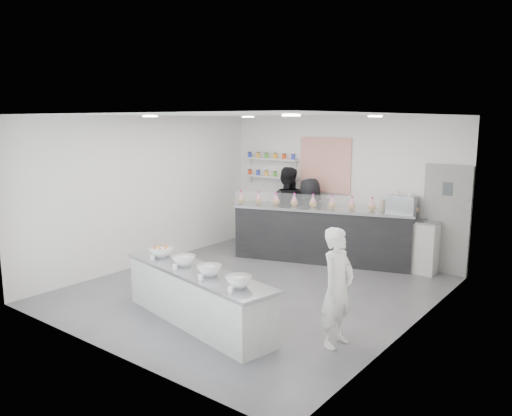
{
  "coord_description": "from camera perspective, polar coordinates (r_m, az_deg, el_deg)",
  "views": [
    {
      "loc": [
        5.11,
        -6.55,
        2.92
      ],
      "look_at": [
        -0.27,
        0.4,
        1.36
      ],
      "focal_mm": 35.0,
      "sensor_mm": 36.0,
      "label": 1
    }
  ],
  "objects": [
    {
      "name": "label_cards",
      "position": [
        6.86,
        -9.16,
        -7.83
      ],
      "size": [
        2.01,
        0.04,
        0.07
      ],
      "primitive_type": null,
      "color": "white",
      "rests_on": "prep_counter"
    },
    {
      "name": "espresso_ledge",
      "position": [
        10.28,
        16.39,
        -3.94
      ],
      "size": [
        1.37,
        0.44,
        1.02
      ],
      "primitive_type": "cube",
      "color": "#B5B6B0",
      "rests_on": "floor"
    },
    {
      "name": "pattern_panel",
      "position": [
        11.02,
        7.89,
        4.9
      ],
      "size": [
        1.25,
        0.03,
        1.2
      ],
      "primitive_type": "cube",
      "color": "#DE4733",
      "rests_on": "back_wall"
    },
    {
      "name": "floor",
      "position": [
        8.81,
        -0.22,
        -9.33
      ],
      "size": [
        6.0,
        6.0,
        0.0
      ],
      "primitive_type": "plane",
      "color": "#515156",
      "rests_on": "ground"
    },
    {
      "name": "sneeze_guard",
      "position": [
        10.0,
        7.22,
        0.59
      ],
      "size": [
        3.45,
        1.12,
        0.31
      ],
      "primitive_type": "cube",
      "rotation": [
        0.0,
        0.0,
        0.31
      ],
      "color": "white",
      "rests_on": "back_bar"
    },
    {
      "name": "cup_stacks",
      "position": [
        10.28,
        14.64,
        -0.01
      ],
      "size": [
        0.24,
        0.24,
        0.33
      ],
      "primitive_type": null,
      "color": "gray",
      "rests_on": "espresso_ledge"
    },
    {
      "name": "downlight_2",
      "position": [
        10.43,
        -0.91,
        10.37
      ],
      "size": [
        0.24,
        0.24,
        0.02
      ],
      "primitive_type": "cylinder",
      "color": "white",
      "rests_on": "ceiling"
    },
    {
      "name": "prep_bowls",
      "position": [
        7.24,
        -6.87,
        -6.52
      ],
      "size": [
        2.35,
        0.9,
        0.14
      ],
      "primitive_type": null,
      "rotation": [
        0.0,
        0.0,
        -0.2
      ],
      "color": "white",
      "rests_on": "prep_counter"
    },
    {
      "name": "jar_shelf_lower",
      "position": [
        11.75,
        1.73,
        3.59
      ],
      "size": [
        1.45,
        0.22,
        0.04
      ],
      "primitive_type": "cube",
      "color": "silver",
      "rests_on": "back_wall"
    },
    {
      "name": "jar_shelf_upper",
      "position": [
        11.71,
        1.74,
        5.63
      ],
      "size": [
        1.45,
        0.22,
        0.04
      ],
      "primitive_type": "cube",
      "color": "silver",
      "rests_on": "back_wall"
    },
    {
      "name": "staff_right",
      "position": [
        10.88,
        6.12,
        -1.02
      ],
      "size": [
        0.94,
        0.74,
        1.69
      ],
      "primitive_type": "imported",
      "rotation": [
        0.0,
        0.0,
        2.86
      ],
      "color": "black",
      "rests_on": "floor"
    },
    {
      "name": "preserve_jars",
      "position": [
        11.71,
        1.68,
        4.94
      ],
      "size": [
        1.45,
        0.1,
        0.56
      ],
      "primitive_type": null,
      "color": "#DF4013",
      "rests_on": "jar_shelf_lower"
    },
    {
      "name": "cookie_bags",
      "position": [
        10.31,
        7.61,
        0.77
      ],
      "size": [
        3.62,
        1.29,
        0.28
      ],
      "primitive_type": null,
      "rotation": [
        0.0,
        0.0,
        0.31
      ],
      "color": "pink",
      "rests_on": "back_bar"
    },
    {
      "name": "back_wall",
      "position": [
        10.93,
        9.49,
        2.43
      ],
      "size": [
        5.5,
        0.0,
        5.5
      ],
      "primitive_type": "plane",
      "rotation": [
        1.57,
        0.0,
        0.0
      ],
      "color": "white",
      "rests_on": "floor"
    },
    {
      "name": "staff_left",
      "position": [
        11.23,
        3.51,
        -0.1
      ],
      "size": [
        1.13,
        1.02,
        1.89
      ],
      "primitive_type": "imported",
      "rotation": [
        0.0,
        0.0,
        3.54
      ],
      "color": "black",
      "rests_on": "floor"
    },
    {
      "name": "left_wall",
      "position": [
        10.33,
        -12.36,
        1.9
      ],
      "size": [
        0.0,
        6.0,
        6.0
      ],
      "primitive_type": "plane",
      "rotation": [
        1.57,
        0.0,
        1.57
      ],
      "color": "white",
      "rests_on": "floor"
    },
    {
      "name": "downlight_3",
      "position": [
        8.96,
        13.46,
        10.15
      ],
      "size": [
        0.24,
        0.24,
        0.02
      ],
      "primitive_type": "cylinder",
      "color": "white",
      "rests_on": "ceiling"
    },
    {
      "name": "woman_prep",
      "position": [
        6.61,
        9.3,
        -8.94
      ],
      "size": [
        0.41,
        0.6,
        1.57
      ],
      "primitive_type": "imported",
      "rotation": [
        0.0,
        0.0,
        1.51
      ],
      "color": "white",
      "rests_on": "floor"
    },
    {
      "name": "back_door",
      "position": [
        10.1,
        20.89,
        -1.3
      ],
      "size": [
        0.88,
        0.04,
        2.1
      ],
      "primitive_type": "cube",
      "color": "gray",
      "rests_on": "floor"
    },
    {
      "name": "prep_counter",
      "position": [
        7.39,
        -6.79,
        -10.01
      ],
      "size": [
        2.99,
        1.22,
        0.8
      ],
      "primitive_type": "cube",
      "rotation": [
        0.0,
        0.0,
        -0.2
      ],
      "color": "#B5B6B0",
      "rests_on": "floor"
    },
    {
      "name": "espresso_machine",
      "position": [
        10.14,
        16.43,
        0.06
      ],
      "size": [
        0.56,
        0.39,
        0.43
      ],
      "primitive_type": "cube",
      "color": "#93969E",
      "rests_on": "espresso_ledge"
    },
    {
      "name": "ceiling",
      "position": [
        8.31,
        -0.24,
        10.59
      ],
      "size": [
        6.0,
        6.0,
        0.0
      ],
      "primitive_type": "plane",
      "rotation": [
        3.14,
        0.0,
        0.0
      ],
      "color": "white",
      "rests_on": "floor"
    },
    {
      "name": "downlight_1",
      "position": [
        6.68,
        4.04,
        10.52
      ],
      "size": [
        0.24,
        0.24,
        0.02
      ],
      "primitive_type": "cylinder",
      "color": "white",
      "rests_on": "ceiling"
    },
    {
      "name": "back_bar",
      "position": [
        10.44,
        7.52,
        -3.06
      ],
      "size": [
        3.7,
        1.76,
        1.14
      ],
      "primitive_type": "cube",
      "rotation": [
        0.0,
        0.0,
        0.31
      ],
      "color": "black",
      "rests_on": "floor"
    },
    {
      "name": "downlight_0",
      "position": [
        8.56,
        -12.02,
        10.22
      ],
      "size": [
        0.24,
        0.24,
        0.02
      ],
      "primitive_type": "cylinder",
      "color": "white",
      "rests_on": "ceiling"
    },
    {
      "name": "right_wall",
      "position": [
        7.11,
        17.55,
        -1.97
      ],
      "size": [
        0.0,
        6.0,
        6.0
      ],
      "primitive_type": "plane",
      "rotation": [
        1.57,
        0.0,
        -1.57
      ],
      "color": "white",
      "rests_on": "floor"
    }
  ]
}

